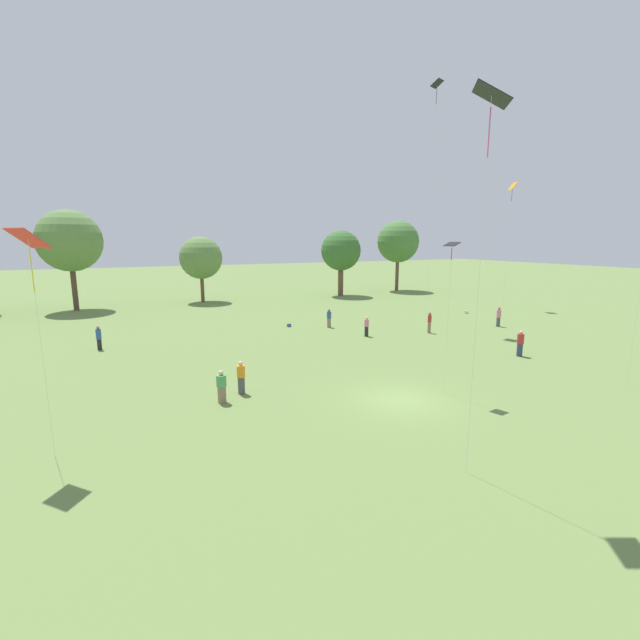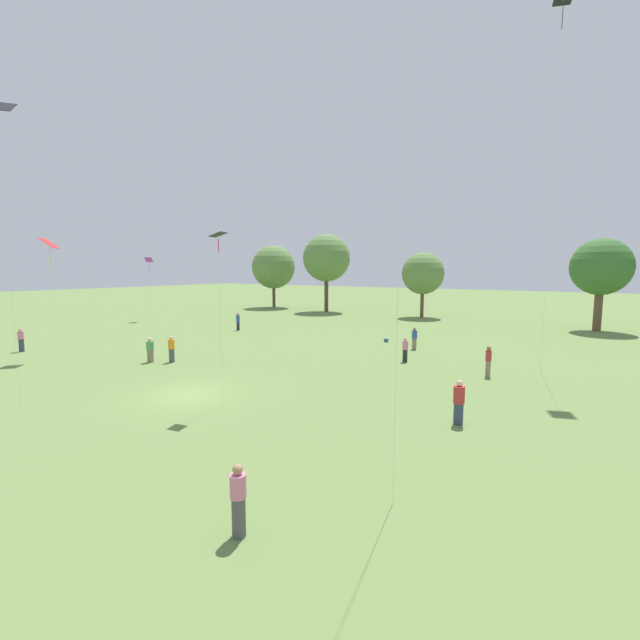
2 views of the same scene
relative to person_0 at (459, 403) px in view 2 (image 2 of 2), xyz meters
The scene contains 19 objects.
ground_plane 12.67m from the person_0, 165.66° to the right, with size 240.00×240.00×0.00m, color olive.
tree_0 53.82m from the person_0, 137.19° to the left, with size 6.82×6.82×9.87m.
tree_1 45.94m from the person_0, 129.05° to the left, with size 6.74×6.74×11.10m.
tree_2 38.92m from the person_0, 112.05° to the left, with size 5.29×5.29×8.25m.
tree_3 34.31m from the person_0, 82.68° to the left, with size 5.55×5.55×9.13m.
person_0 is the anchor object (origin of this frame).
person_2 10.28m from the person_0, 102.49° to the right, with size 0.50×0.50×1.74m.
person_4 11.54m from the person_0, 122.45° to the left, with size 0.39×0.39×1.65m.
person_5 19.11m from the person_0, behind, with size 0.54×0.54×1.74m.
person_6 8.55m from the person_0, 94.59° to the left, with size 0.45×0.45×1.79m.
person_7 20.27m from the person_0, behind, with size 0.65×0.65×1.64m.
person_8 31.64m from the person_0, behind, with size 0.54×0.54×1.78m.
person_9 16.09m from the person_0, 117.00° to the left, with size 0.45×0.45×1.69m.
person_10 29.61m from the person_0, 150.93° to the left, with size 0.39×0.39×1.77m.
kite_2 44.04m from the person_0, 159.77° to the left, with size 1.07×1.03×7.53m.
kite_3 22.27m from the person_0, 81.92° to the left, with size 1.18×1.11×21.22m.
kite_5 27.96m from the person_0, behind, with size 1.41×1.44×8.21m.
kite_7 12.03m from the person_0, 160.70° to the right, with size 0.77×0.78×7.73m.
picnic_bag_0 19.27m from the person_0, 122.96° to the left, with size 0.38×0.27×0.29m.
Camera 2 is at (16.64, -13.58, 6.13)m, focal length 24.00 mm.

